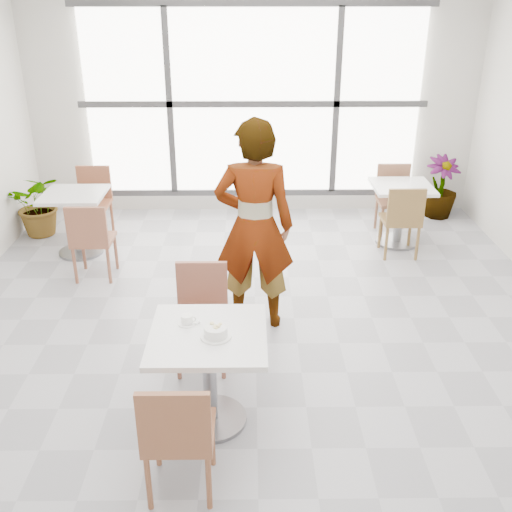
{
  "coord_description": "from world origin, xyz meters",
  "views": [
    {
      "loc": [
        -0.04,
        -4.42,
        2.89
      ],
      "look_at": [
        0.0,
        -0.3,
        1.0
      ],
      "focal_mm": 41.04,
      "sensor_mm": 36.0,
      "label": 1
    }
  ],
  "objects_px": {
    "person": "(254,227)",
    "bg_chair_right_near": "(402,217)",
    "coffee_cup": "(187,320)",
    "bg_chair_left_far": "(94,197)",
    "bg_table_right": "(400,206)",
    "bg_table_left": "(76,215)",
    "main_table": "(209,361)",
    "plant_left": "(40,204)",
    "plant_right": "(440,187)",
    "bg_chair_right_far": "(394,194)",
    "bg_chair_left_near": "(91,237)",
    "chair_far": "(202,308)",
    "oatmeal_bowl": "(216,332)",
    "chair_near": "(178,433)"
  },
  "relations": [
    {
      "from": "person",
      "to": "bg_chair_right_near",
      "type": "xyz_separation_m",
      "value": [
        1.71,
        1.46,
        -0.47
      ]
    },
    {
      "from": "coffee_cup",
      "to": "bg_chair_left_far",
      "type": "bearing_deg",
      "value": 113.7
    },
    {
      "from": "bg_table_right",
      "to": "bg_table_left",
      "type": "bearing_deg",
      "value": -176.13
    },
    {
      "from": "main_table",
      "to": "bg_table_left",
      "type": "xyz_separation_m",
      "value": [
        -1.74,
        3.01,
        -0.04
      ]
    },
    {
      "from": "plant_left",
      "to": "plant_right",
      "type": "bearing_deg",
      "value": 6.41
    },
    {
      "from": "bg_chair_left_far",
      "to": "bg_table_left",
      "type": "bearing_deg",
      "value": -95.36
    },
    {
      "from": "person",
      "to": "plant_right",
      "type": "bearing_deg",
      "value": -129.16
    },
    {
      "from": "person",
      "to": "bg_chair_right_far",
      "type": "xyz_separation_m",
      "value": [
        1.79,
        2.26,
        -0.47
      ]
    },
    {
      "from": "bg_table_left",
      "to": "bg_chair_right_near",
      "type": "distance_m",
      "value": 3.78
    },
    {
      "from": "bg_table_left",
      "to": "bg_chair_left_far",
      "type": "bearing_deg",
      "value": 84.64
    },
    {
      "from": "main_table",
      "to": "bg_table_left",
      "type": "distance_m",
      "value": 3.47
    },
    {
      "from": "coffee_cup",
      "to": "bg_chair_left_near",
      "type": "relative_size",
      "value": 0.18
    },
    {
      "from": "bg_table_left",
      "to": "plant_right",
      "type": "height_order",
      "value": "plant_right"
    },
    {
      "from": "chair_far",
      "to": "plant_right",
      "type": "relative_size",
      "value": 1.03
    },
    {
      "from": "oatmeal_bowl",
      "to": "coffee_cup",
      "type": "height_order",
      "value": "oatmeal_bowl"
    },
    {
      "from": "chair_near",
      "to": "bg_table_left",
      "type": "height_order",
      "value": "chair_near"
    },
    {
      "from": "bg_chair_right_near",
      "to": "bg_chair_right_far",
      "type": "distance_m",
      "value": 0.8
    },
    {
      "from": "main_table",
      "to": "oatmeal_bowl",
      "type": "bearing_deg",
      "value": -42.13
    },
    {
      "from": "coffee_cup",
      "to": "plant_left",
      "type": "xyz_separation_m",
      "value": [
        -2.21,
        3.48,
        -0.37
      ]
    },
    {
      "from": "person",
      "to": "bg_chair_left_near",
      "type": "height_order",
      "value": "person"
    },
    {
      "from": "main_table",
      "to": "person",
      "type": "height_order",
      "value": "person"
    },
    {
      "from": "bg_chair_left_near",
      "to": "plant_right",
      "type": "relative_size",
      "value": 1.03
    },
    {
      "from": "oatmeal_bowl",
      "to": "bg_chair_right_far",
      "type": "height_order",
      "value": "bg_chair_right_far"
    },
    {
      "from": "main_table",
      "to": "chair_near",
      "type": "distance_m",
      "value": 0.71
    },
    {
      "from": "chair_far",
      "to": "plant_right",
      "type": "bearing_deg",
      "value": 48.81
    },
    {
      "from": "oatmeal_bowl",
      "to": "bg_chair_right_near",
      "type": "distance_m",
      "value": 3.53
    },
    {
      "from": "bg_chair_left_near",
      "to": "bg_chair_left_far",
      "type": "relative_size",
      "value": 1.0
    },
    {
      "from": "main_table",
      "to": "chair_far",
      "type": "relative_size",
      "value": 0.92
    },
    {
      "from": "bg_table_right",
      "to": "plant_right",
      "type": "relative_size",
      "value": 0.89
    },
    {
      "from": "bg_table_left",
      "to": "plant_left",
      "type": "bearing_deg",
      "value": 136.29
    },
    {
      "from": "person",
      "to": "bg_chair_left_near",
      "type": "bearing_deg",
      "value": -24.4
    },
    {
      "from": "bg_chair_left_near",
      "to": "plant_right",
      "type": "distance_m",
      "value": 4.68
    },
    {
      "from": "chair_near",
      "to": "main_table",
      "type": "bearing_deg",
      "value": -101.52
    },
    {
      "from": "bg_chair_right_near",
      "to": "plant_left",
      "type": "bearing_deg",
      "value": -9.64
    },
    {
      "from": "chair_near",
      "to": "bg_chair_right_near",
      "type": "relative_size",
      "value": 1.0
    },
    {
      "from": "plant_left",
      "to": "bg_chair_right_near",
      "type": "bearing_deg",
      "value": -9.64
    },
    {
      "from": "main_table",
      "to": "plant_left",
      "type": "bearing_deg",
      "value": 123.25
    },
    {
      "from": "chair_far",
      "to": "bg_table_left",
      "type": "bearing_deg",
      "value": 126.11
    },
    {
      "from": "oatmeal_bowl",
      "to": "bg_table_right",
      "type": "relative_size",
      "value": 0.28
    },
    {
      "from": "main_table",
      "to": "oatmeal_bowl",
      "type": "xyz_separation_m",
      "value": [
        0.06,
        -0.05,
        0.27
      ]
    },
    {
      "from": "main_table",
      "to": "chair_near",
      "type": "xyz_separation_m",
      "value": [
        -0.14,
        -0.7,
        -0.02
      ]
    },
    {
      "from": "main_table",
      "to": "bg_chair_left_far",
      "type": "bearing_deg",
      "value": 114.98
    },
    {
      "from": "chair_far",
      "to": "plant_left",
      "type": "xyz_separation_m",
      "value": [
        -2.26,
        2.83,
        -0.09
      ]
    },
    {
      "from": "chair_near",
      "to": "plant_left",
      "type": "bearing_deg",
      "value": -62.7
    },
    {
      "from": "bg_chair_left_near",
      "to": "bg_chair_right_near",
      "type": "height_order",
      "value": "same"
    },
    {
      "from": "bg_chair_left_far",
      "to": "chair_far",
      "type": "bearing_deg",
      "value": -60.98
    },
    {
      "from": "coffee_cup",
      "to": "bg_chair_right_far",
      "type": "xyz_separation_m",
      "value": [
        2.27,
        3.53,
        -0.28
      ]
    },
    {
      "from": "bg_chair_left_far",
      "to": "chair_near",
      "type": "bearing_deg",
      "value": -70.33
    },
    {
      "from": "chair_far",
      "to": "bg_table_right",
      "type": "relative_size",
      "value": 1.16
    },
    {
      "from": "plant_left",
      "to": "chair_near",
      "type": "bearing_deg",
      "value": -62.7
    }
  ]
}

